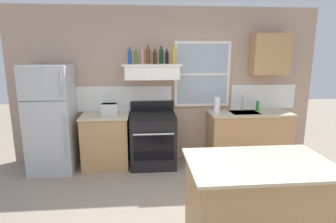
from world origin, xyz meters
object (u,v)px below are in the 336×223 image
bottle_brown_stout (155,58)px  dish_soap_bottle (258,106)px  paper_towel_roll (217,105)px  bottle_champagne_gold_foil (174,56)px  bottle_olive_oil_square (136,58)px  bottle_amber_wine (148,56)px  refrigerator (52,119)px  bottle_dark_green_wine (161,56)px  toaster (110,109)px  bottle_rose_pink (142,56)px  bottle_blue_liqueur (130,57)px  stove_range (153,140)px  kitchen_island (257,204)px  bottle_balsamic_dark (167,58)px

bottle_brown_stout → dish_soap_bottle: 2.02m
paper_towel_roll → bottle_brown_stout: bearing=179.0°
bottle_champagne_gold_foil → paper_towel_roll: size_ratio=1.15×
paper_towel_roll → bottle_olive_oil_square: bearing=178.5°
bottle_amber_wine → bottle_brown_stout: (0.11, -0.10, -0.03)m
bottle_olive_oil_square → bottle_amber_wine: (0.20, 0.08, 0.03)m
refrigerator → bottle_dark_green_wine: 2.07m
toaster → bottle_champagne_gold_foil: 1.39m
refrigerator → bottle_rose_pink: (1.49, 0.16, 1.00)m
bottle_dark_green_wine → dish_soap_bottle: size_ratio=1.62×
bottle_amber_wine → dish_soap_bottle: 2.12m
bottle_champagne_gold_foil → bottle_blue_liqueur: bearing=176.1°
bottle_olive_oil_square → paper_towel_roll: 1.59m
stove_range → kitchen_island: 2.36m
refrigerator → bottle_blue_liqueur: bottle_blue_liqueur is taller
bottle_blue_liqueur → bottle_rose_pink: 0.21m
toaster → bottle_balsamic_dark: 1.28m
bottle_olive_oil_square → bottle_champagne_gold_foil: 0.63m
refrigerator → stove_range: bearing=0.8°
stove_range → paper_towel_roll: size_ratio=4.04×
bottle_balsamic_dark → bottle_champagne_gold_foil: bearing=-22.9°
toaster → dish_soap_bottle: size_ratio=1.65×
bottle_balsamic_dark → kitchen_island: bearing=-72.5°
bottle_blue_liqueur → bottle_dark_green_wine: bearing=5.7°
bottle_amber_wine → bottle_brown_stout: 0.15m
bottle_amber_wine → bottle_dark_green_wine: (0.22, -0.01, -0.00)m
bottle_olive_oil_square → bottle_rose_pink: bearing=32.7°
paper_towel_roll → kitchen_island: (-0.15, -2.19, -0.59)m
dish_soap_bottle → bottle_brown_stout: bearing=-177.5°
stove_range → bottle_amber_wine: (-0.06, 0.15, 1.41)m
bottle_brown_stout → refrigerator: bearing=-177.3°
stove_range → bottle_rose_pink: (-0.16, 0.14, 1.41)m
bottle_rose_pink → kitchen_island: bearing=-63.9°
toaster → bottle_amber_wine: 1.09m
bottle_olive_oil_square → kitchen_island: 2.89m
refrigerator → bottle_dark_green_wine: (1.81, 0.16, 0.99)m
toaster → stove_range: 0.90m
bottle_rose_pink → bottle_dark_green_wine: size_ratio=1.06×
bottle_champagne_gold_foil → kitchen_island: bearing=-74.9°
refrigerator → bottle_balsamic_dark: bearing=3.3°
bottle_dark_green_wine → bottle_balsamic_dark: bearing=-30.1°
bottle_rose_pink → stove_range: bearing=-41.0°
bottle_olive_oil_square → bottle_champagne_gold_foil: (0.63, -0.03, 0.03)m
bottle_brown_stout → paper_towel_roll: (1.06, -0.02, -0.80)m
bottle_amber_wine → refrigerator: bearing=-173.7°
bottle_olive_oil_square → bottle_brown_stout: (0.31, -0.02, -0.00)m
bottle_blue_liqueur → bottle_brown_stout: bearing=-4.6°
toaster → kitchen_island: size_ratio=0.21×
bottle_brown_stout → bottle_dark_green_wine: 0.14m
toaster → paper_towel_roll: size_ratio=1.10×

